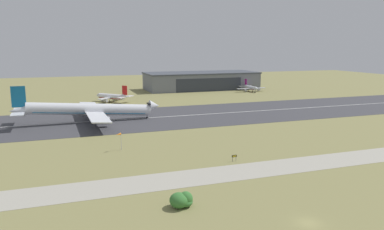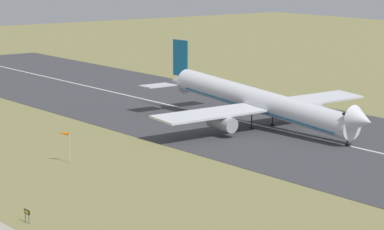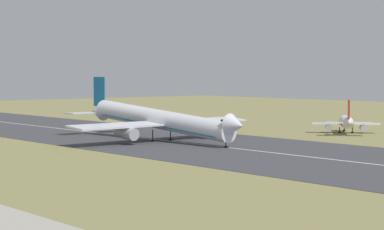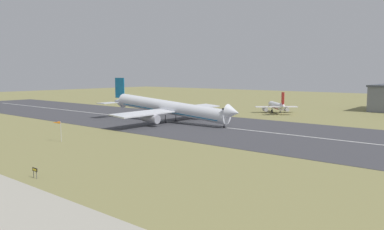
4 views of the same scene
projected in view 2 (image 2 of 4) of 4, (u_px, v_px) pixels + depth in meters
The scene contains 6 objects.
ground_plane at pixel (118, 198), 131.65m from camera, with size 608.19×608.19×0.00m, color olive.
runway_strip at pixel (370, 151), 162.98m from camera, with size 368.19×53.85×0.06m, color #3D3D42.
runway_centreline at pixel (370, 151), 162.97m from camera, with size 331.37×0.70×0.01m, color silver.
airplane_landing at pixel (260, 102), 184.60m from camera, with size 59.97×52.36×15.89m.
windsock_pole at pixel (64, 135), 153.05m from camera, with size 1.89×1.72×5.37m.
runway_sign at pixel (27, 213), 119.25m from camera, with size 1.48×0.13×1.80m.
Camera 2 is at (108.66, -14.30, 34.95)m, focal length 85.00 mm.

